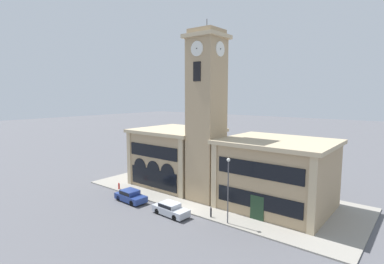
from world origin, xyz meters
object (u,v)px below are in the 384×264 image
(parked_car_mid, at_px, (170,209))
(fire_hydrant, at_px, (119,186))
(bollard, at_px, (211,212))
(parked_car_near, at_px, (130,196))
(street_lamp, at_px, (228,182))

(parked_car_mid, relative_size, fire_hydrant, 5.03)
(bollard, bearing_deg, parked_car_mid, -152.25)
(parked_car_near, relative_size, bollard, 4.06)
(parked_car_near, height_order, street_lamp, street_lamp)
(street_lamp, height_order, fire_hydrant, street_lamp)
(parked_car_mid, height_order, bollard, parked_car_mid)
(fire_hydrant, bearing_deg, street_lamp, -0.39)
(parked_car_near, relative_size, fire_hydrant, 4.95)
(bollard, bearing_deg, fire_hydrant, -179.59)
(street_lamp, xyz_separation_m, bollard, (-2.22, 0.23, -3.80))
(street_lamp, relative_size, fire_hydrant, 7.73)
(fire_hydrant, bearing_deg, bollard, 0.41)
(parked_car_mid, bearing_deg, bollard, 30.28)
(parked_car_mid, bearing_deg, street_lamp, 19.16)
(parked_car_near, relative_size, street_lamp, 0.64)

